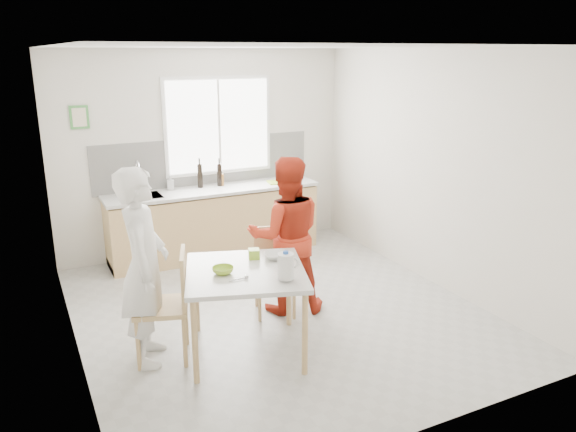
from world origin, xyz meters
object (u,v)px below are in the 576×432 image
Objects in this scene: milk_jug at (286,266)px; dining_table at (246,279)px; wine_bottle_b at (220,175)px; bowl_white at (276,256)px; bowl_green at (223,270)px; chair_left at (170,301)px; person_red at (286,236)px; chair_far at (274,266)px; wine_bottle_a at (200,176)px; person_white at (144,267)px.

dining_table is at bearing 139.24° from milk_jug.
wine_bottle_b reaches higher than dining_table.
bowl_white is 2.58m from wine_bottle_b.
bowl_green is (-0.21, 0.01, 0.11)m from dining_table.
chair_left is 3.32× the size of wine_bottle_b.
chair_left is at bearing 35.46° from person_red.
chair_far is 3.70× the size of milk_jug.
wine_bottle_b is (0.37, 2.54, 0.24)m from bowl_white.
chair_far is at bearing 128.60° from chair_left.
wine_bottle_b is (0.27, -0.02, -0.01)m from wine_bottle_a.
person_white is 0.67m from bowl_green.
dining_table is at bearing 90.00° from chair_left.
chair_left is (-0.64, 0.21, -0.17)m from dining_table.
wine_bottle_b is at bearing 81.75° from bowl_white.
bowl_white is 0.90× the size of milk_jug.
wine_bottle_b is at bearing 70.67° from bowl_green.
chair_far is at bearing -56.15° from person_white.
milk_jug is (-0.37, -1.03, 0.44)m from chair_far.
person_red is at bearing 125.46° from chair_left.
bowl_white is at bearing 12.83° from bowl_green.
wine_bottle_b is (0.94, 2.67, 0.24)m from bowl_green.
bowl_white is 0.68× the size of wine_bottle_a.
bowl_white is (1.00, -0.07, 0.28)m from chair_left.
bowl_green is at bearing 175.90° from dining_table.
person_white is 1.06× the size of person_red.
bowl_white is (0.36, 0.14, 0.11)m from dining_table.
chair_far is 2.10m from wine_bottle_b.
person_red is 2.07m from wine_bottle_b.
milk_jug is at bearing -41.75° from bowl_green.
bowl_white is at bearing 92.55° from milk_jug.
person_white is 9.33× the size of bowl_green.
person_red reaches higher than bowl_white.
dining_table is at bearing -105.24° from wine_bottle_b.
dining_table is 0.88m from person_white.
bowl_white reaches higher than dining_table.
person_white is 2.77m from wine_bottle_a.
bowl_white is 2.58m from wine_bottle_a.
wine_bottle_b reaches higher than bowl_white.
person_white is at bearing 157.59° from bowl_green.
bowl_green is 0.77× the size of milk_jug.
wine_bottle_a reaches higher than bowl_white.
wine_bottle_a is at bearing 87.69° from bowl_white.
dining_table is 4.37× the size of wine_bottle_b.
chair_left is 0.60× the size of person_red.
wine_bottle_a is at bearing 175.12° from wine_bottle_b.
wine_bottle_a reaches higher than wine_bottle_b.
bowl_green is 0.59× the size of wine_bottle_a.
person_white is at bearing -122.82° from wine_bottle_b.
bowl_green is (0.44, -0.20, 0.28)m from chair_left.
milk_jug is 3.10m from wine_bottle_b.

